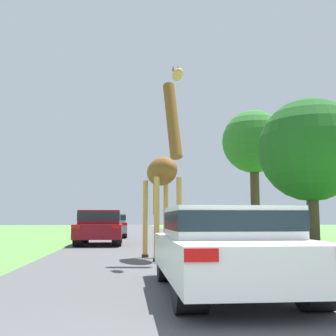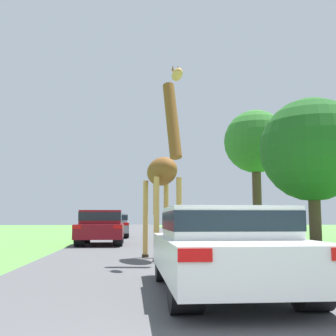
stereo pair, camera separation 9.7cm
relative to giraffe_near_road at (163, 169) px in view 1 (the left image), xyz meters
name	(u,v)px [view 1 (the left image)]	position (x,y,z in m)	size (l,w,h in m)	color
road	(140,234)	(-0.06, 20.04, -2.51)	(6.79, 120.00, 0.00)	#4C4C4F
giraffe_near_road	(163,169)	(0.00, 0.00, 0.00)	(1.09, 2.67, 5.16)	tan
car_lead_maroon	(227,246)	(0.52, -5.36, -1.81)	(1.93, 4.41, 1.29)	silver
car_queue_right	(183,225)	(2.10, 11.59, -1.75)	(1.72, 4.01, 1.45)	#561914
car_queue_left	(100,226)	(-2.20, 7.10, -1.72)	(1.95, 4.11, 1.49)	maroon
car_far_ahead	(112,225)	(-1.92, 14.84, -1.74)	(1.86, 4.68, 1.42)	gray
tree_left_edge	(254,143)	(6.87, 13.66, 3.36)	(3.95, 3.95, 7.94)	#4C3828
tree_centre_back	(310,150)	(7.65, 7.28, 1.86)	(4.91, 4.91, 6.86)	#4C3828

